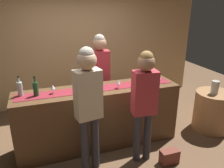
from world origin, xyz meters
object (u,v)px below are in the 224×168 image
Objects in this scene: wine_glass_mid_counter at (159,77)px; round_side_table at (213,111)px; wine_glass_far_end at (118,82)px; customer_browsing at (88,98)px; wine_bottle_amber at (85,83)px; customer_sipping at (144,97)px; wine_glass_near_customer at (53,87)px; vase_on_side_table at (215,87)px; bartender at (100,71)px; handbag at (169,157)px; wine_bottle_green at (36,89)px; wine_bottle_clear at (20,89)px.

wine_glass_mid_counter reaches higher than round_side_table.
wine_glass_mid_counter is 0.73m from wine_glass_far_end.
wine_glass_far_end is 0.08× the size of customer_browsing.
wine_bottle_amber is 0.95m from customer_sipping.
wine_glass_near_customer reaches higher than vase_on_side_table.
wine_bottle_amber is at bearing 173.09° from vase_on_side_table.
wine_glass_far_end is 1.80m from vase_on_side_table.
wine_glass_far_end is at bearing -10.72° from wine_bottle_amber.
bartender is at bearing 98.59° from wine_glass_far_end.
round_side_table is at bearing 18.93° from customer_sipping.
customer_sipping reaches higher than wine_glass_far_end.
bartender is 1.86m from handbag.
wine_glass_near_customer and wine_glass_far_end have the same top height.
wine_bottle_clear is at bearing 160.43° from wine_bottle_green.
bartender is (1.13, 0.57, -0.01)m from wine_bottle_green.
vase_on_side_table reaches higher than handbag.
customer_sipping is at bearing -13.05° from customer_browsing.
wine_glass_near_customer is (0.45, -0.07, -0.01)m from wine_bottle_clear.
customer_browsing reaches higher than wine_glass_far_end.
round_side_table is (1.11, -0.15, -0.74)m from wine_glass_mid_counter.
customer_browsing is at bearing -177.75° from customer_sipping.
wine_bottle_green is 2.21m from handbag.
wine_glass_far_end is at bearing 115.96° from customer_sipping.
wine_bottle_clear is 1.07m from customer_browsing.
customer_browsing reaches higher than vase_on_side_table.
round_side_table is at bearing -5.17° from wine_glass_near_customer.
bartender reaches higher than wine_bottle_amber.
wine_bottle_clear is 0.46m from wine_glass_near_customer.
wine_glass_far_end is 0.60× the size of vase_on_side_table.
customer_browsing is (0.85, -0.65, 0.00)m from wine_bottle_clear.
bartender reaches higher than handbag.
customer_browsing reaches higher than wine_glass_near_customer.
wine_glass_mid_counter and wine_glass_far_end have the same top height.
bartender is at bearing 20.33° from wine_bottle_clear.
wine_glass_mid_counter is at bearing 146.28° from bartender.
wine_glass_near_customer is at bearing 178.97° from wine_bottle_amber.
handbag is (0.35, -0.23, -0.94)m from customer_sipping.
wine_bottle_green is (0.21, -0.08, 0.00)m from wine_bottle_clear.
customer_sipping is 0.95× the size of customer_browsing.
wine_glass_far_end is at bearing -4.60° from wine_bottle_green.
customer_sipping reaches higher than vase_on_side_table.
wine_glass_mid_counter is 0.08× the size of bartender.
wine_bottle_green reaches higher than wine_glass_far_end.
wine_bottle_green is 1.27m from bartender.
wine_bottle_green is at bearing 32.09° from bartender.
wine_glass_mid_counter is at bearing 10.65° from customer_browsing.
wine_glass_far_end is 0.08× the size of bartender.
wine_glass_near_customer is 1.00m from wine_glass_far_end.
wine_glass_mid_counter is 0.76m from customer_sipping.
wine_glass_near_customer is at bearing 174.10° from vase_on_side_table.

